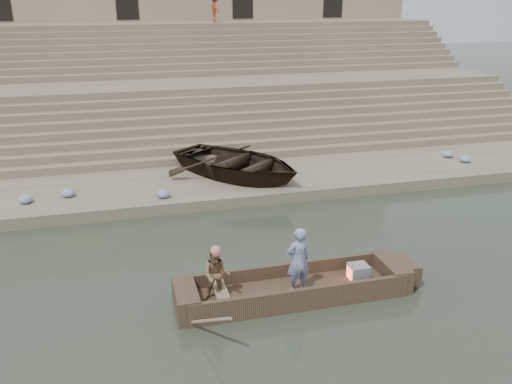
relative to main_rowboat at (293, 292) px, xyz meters
name	(u,v)px	position (x,y,z in m)	size (l,w,h in m)	color
ground	(275,306)	(-0.53, -0.27, -0.11)	(120.00, 120.00, 0.00)	#293225
lower_landing	(212,185)	(-0.53, 7.73, 0.09)	(32.00, 4.00, 0.40)	gray
mid_landing	(184,112)	(-0.53, 15.23, 1.29)	(32.00, 3.00, 2.80)	gray
upper_landing	(167,68)	(-0.53, 22.23, 2.49)	(32.00, 3.00, 5.20)	gray
ghat_steps	(179,97)	(-0.53, 16.92, 1.69)	(32.00, 11.00, 5.20)	gray
building_wall	(158,13)	(-0.53, 26.23, 5.49)	(32.00, 5.07, 11.20)	tan
main_rowboat	(293,292)	(0.00, 0.00, 0.00)	(5.00, 1.30, 0.22)	brown
rowboat_trim	(302,284)	(0.21, -0.01, 0.20)	(6.04, 2.63, 1.96)	brown
standing_man	(298,260)	(0.05, -0.12, 0.91)	(0.59, 0.38, 1.61)	navy
rowing_man	(217,275)	(-1.84, -0.03, 0.76)	(0.63, 0.49, 1.29)	#27773F
television	(358,272)	(1.63, 0.00, 0.31)	(0.46, 0.42, 0.40)	gray
beached_rowboat	(237,163)	(0.44, 7.88, 0.83)	(3.72, 5.21, 1.08)	#2D2116
pedestrian	(215,8)	(2.40, 21.94, 5.85)	(0.98, 0.56, 1.52)	maroon
cloth_bundles	(254,178)	(0.89, 7.21, 0.42)	(16.93, 2.15, 0.26)	#3F5999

